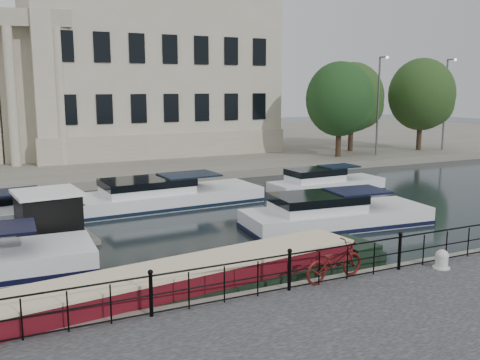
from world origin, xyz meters
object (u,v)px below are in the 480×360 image
at_px(bicycle, 334,262).
at_px(mooring_bollard, 442,259).
at_px(harbour_hut, 49,219).
at_px(narrowboat, 181,293).

xyz_separation_m(bicycle, mooring_bollard, (3.68, -0.62, -0.28)).
height_order(mooring_bollard, harbour_hut, harbour_hut).
height_order(bicycle, harbour_hut, harbour_hut).
xyz_separation_m(mooring_bollard, harbour_hut, (-10.67, 10.31, 0.12)).
xyz_separation_m(bicycle, harbour_hut, (-6.99, 9.70, -0.16)).
xyz_separation_m(mooring_bollard, narrowboat, (-7.97, 2.04, -0.47)).
relative_size(mooring_bollard, harbour_hut, 0.17).
height_order(bicycle, narrowboat, bicycle).
relative_size(bicycle, mooring_bollard, 3.53).
xyz_separation_m(bicycle, narrowboat, (-4.29, 1.42, -0.75)).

